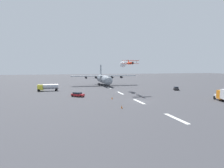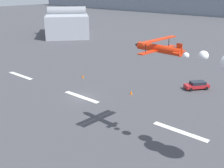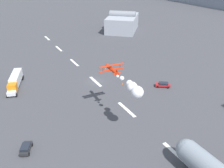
# 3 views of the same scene
# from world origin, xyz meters

# --- Properties ---
(ground_plane) EXTENTS (440.00, 440.00, 0.00)m
(ground_plane) POSITION_xyz_m (0.00, 0.00, 0.00)
(ground_plane) COLOR #424247
(ground_plane) RESTS_ON ground
(runway_stripe_2) EXTENTS (8.00, 0.90, 0.01)m
(runway_stripe_2) POSITION_xyz_m (-19.11, 0.00, 0.01)
(runway_stripe_2) COLOR white
(runway_stripe_2) RESTS_ON ground
(runway_stripe_3) EXTENTS (8.00, 0.90, 0.01)m
(runway_stripe_3) POSITION_xyz_m (0.00, 0.00, 0.01)
(runway_stripe_3) COLOR white
(runway_stripe_3) RESTS_ON ground
(runway_stripe_4) EXTENTS (8.00, 0.90, 0.01)m
(runway_stripe_4) POSITION_xyz_m (19.11, 0.00, 0.01)
(runway_stripe_4) COLOR white
(runway_stripe_4) RESTS_ON ground
(airport_staff_sedan) EXTENTS (4.21, 4.73, 1.52)m
(airport_staff_sedan) POSITION_xyz_m (13.84, 16.92, 0.81)
(airport_staff_sedan) COLOR #B21E23
(airport_staff_sedan) RESTS_ON ground
(hangar_building) EXTENTS (28.78, 27.95, 10.92)m
(hangar_building) POSITION_xyz_m (-51.54, 42.09, 4.40)
(hangar_building) COLOR #9EA3AD
(hangar_building) RESTS_ON ground
(traffic_cone_near) EXTENTS (0.44, 0.44, 0.75)m
(traffic_cone_near) POSITION_xyz_m (-7.57, 7.69, 0.38)
(traffic_cone_near) COLOR orange
(traffic_cone_near) RESTS_ON ground
(traffic_cone_far) EXTENTS (0.44, 0.44, 0.75)m
(traffic_cone_far) POSITION_xyz_m (5.96, 6.70, 0.38)
(traffic_cone_far) COLOR orange
(traffic_cone_far) RESTS_ON ground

